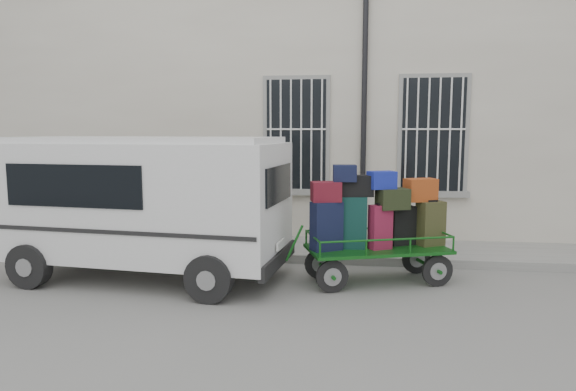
# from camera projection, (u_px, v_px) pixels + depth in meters

# --- Properties ---
(ground) EXTENTS (80.00, 80.00, 0.00)m
(ground) POSITION_uv_depth(u_px,v_px,m) (300.00, 287.00, 7.70)
(ground) COLOR slate
(ground) RESTS_ON ground
(building) EXTENTS (24.00, 5.15, 6.00)m
(building) POSITION_uv_depth(u_px,v_px,m) (324.00, 104.00, 12.73)
(building) COLOR #BCB4A1
(building) RESTS_ON ground
(sidewalk) EXTENTS (24.00, 1.70, 0.15)m
(sidewalk) POSITION_uv_depth(u_px,v_px,m) (312.00, 249.00, 9.85)
(sidewalk) COLOR gray
(sidewalk) RESTS_ON ground
(luggage_cart) EXTENTS (2.53, 1.58, 1.82)m
(luggage_cart) POSITION_uv_depth(u_px,v_px,m) (376.00, 223.00, 7.82)
(luggage_cart) COLOR black
(luggage_cart) RESTS_ON ground
(van) EXTENTS (4.60, 2.37, 2.23)m
(van) POSITION_uv_depth(u_px,v_px,m) (144.00, 198.00, 8.04)
(van) COLOR white
(van) RESTS_ON ground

